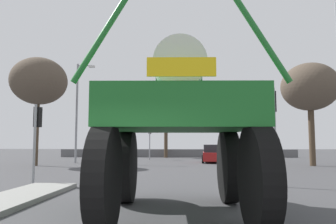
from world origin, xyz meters
The scene contains 11 objects.
ground_plane centered at (0.00, 18.00, 0.00)m, with size 120.00×120.00×0.00m, color #424244.
oversize_sprayer centered at (0.96, 4.06, 2.14)m, with size 4.27×5.46×4.70m.
sedan_ahead centered at (3.37, 24.43, 0.71)m, with size 2.04×4.18×1.52m.
traffic_signal_near_left centered at (-5.10, 9.39, 2.40)m, with size 0.24×0.54×3.29m.
traffic_signal_near_right centered at (4.60, 9.39, 2.83)m, with size 0.24×0.54×3.87m.
traffic_signal_far_left centered at (-2.53, 28.41, 2.54)m, with size 0.24×0.55×3.49m.
streetlight_far_left centered at (-8.06, 23.12, 4.62)m, with size 1.57×0.24×8.41m.
bare_tree_left centered at (-9.92, 19.68, 6.27)m, with size 4.15×4.15×8.06m.
bare_tree_right centered at (10.33, 20.76, 5.80)m, with size 4.19×4.19×7.62m.
bare_tree_far_center centered at (-1.23, 32.98, 4.71)m, with size 2.59×2.59×5.93m.
roadside_barrier centered at (0.00, 33.80, 0.45)m, with size 27.12×0.24×0.90m, color #59595B.
Camera 1 is at (1.15, -3.86, 1.72)m, focal length 34.92 mm.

